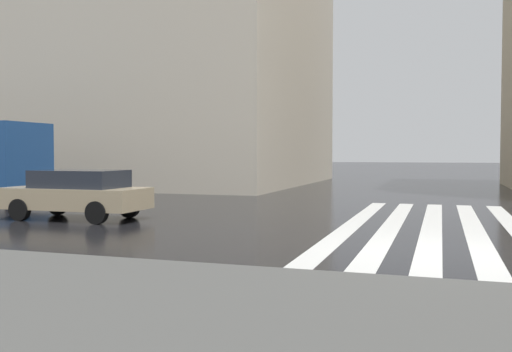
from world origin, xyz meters
name	(u,v)px	position (x,y,z in m)	size (l,w,h in m)	color
ground_plane	(440,253)	(0.00, 0.00, 0.00)	(220.00, 220.00, 0.00)	black
zebra_crossing	(495,229)	(4.00, -1.29, 0.00)	(13.00, 7.50, 0.01)	silver
car_champagne	(77,193)	(2.50, 9.90, 0.76)	(1.85, 4.10, 1.41)	tan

